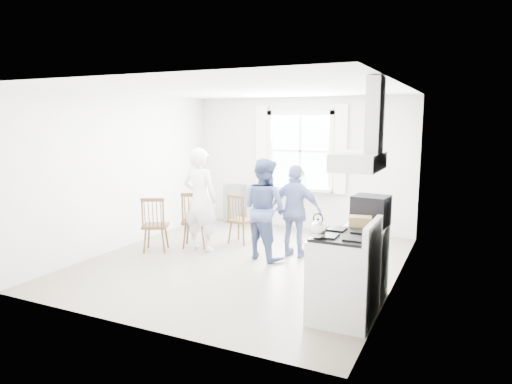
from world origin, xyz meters
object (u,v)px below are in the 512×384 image
at_px(windsor_chair_b, 238,214).
at_px(windsor_chair_c, 154,219).
at_px(low_cabinet, 364,262).
at_px(person_left, 200,200).
at_px(gas_stove, 344,276).
at_px(stereo_stack, 371,211).
at_px(windsor_chair_a, 194,214).
at_px(person_mid, 264,209).
at_px(person_right, 295,211).

height_order(windsor_chair_b, windsor_chair_c, windsor_chair_c).
relative_size(low_cabinet, person_left, 0.52).
bearing_deg(gas_stove, windsor_chair_c, 161.53).
relative_size(low_cabinet, windsor_chair_b, 1.01).
xyz_separation_m(stereo_stack, windsor_chair_a, (-3.11, 0.88, -0.49)).
xyz_separation_m(low_cabinet, person_mid, (-1.77, 0.95, 0.34)).
bearing_deg(person_left, low_cabinet, 163.82).
height_order(stereo_stack, person_left, person_left).
bearing_deg(windsor_chair_a, person_mid, 0.16).
height_order(low_cabinet, stereo_stack, stereo_stack).
relative_size(windsor_chair_a, windsor_chair_c, 1.05).
bearing_deg(person_left, windsor_chair_a, -18.07).
bearing_deg(windsor_chair_a, stereo_stack, -15.75).
relative_size(gas_stove, stereo_stack, 2.53).
bearing_deg(windsor_chair_a, person_right, 10.11).
bearing_deg(gas_stove, person_right, 123.63).
height_order(gas_stove, windsor_chair_a, gas_stove).
relative_size(gas_stove, person_right, 0.76).
distance_m(low_cabinet, windsor_chair_c, 3.56).
xyz_separation_m(gas_stove, windsor_chair_a, (-3.01, 1.65, 0.11)).
xyz_separation_m(windsor_chair_b, person_right, (1.15, -0.23, 0.19)).
bearing_deg(low_cabinet, stereo_stack, 60.01).
relative_size(low_cabinet, windsor_chair_c, 0.97).
relative_size(stereo_stack, person_left, 0.26).
relative_size(low_cabinet, person_mid, 0.57).
relative_size(gas_stove, person_mid, 0.71).
relative_size(gas_stove, windsor_chair_a, 1.16).
xyz_separation_m(person_left, person_right, (1.54, 0.36, -0.12)).
distance_m(low_cabinet, person_right, 1.87).
height_order(person_left, person_right, person_left).
bearing_deg(windsor_chair_c, stereo_stack, -6.22).
bearing_deg(person_mid, windsor_chair_a, 20.40).
height_order(windsor_chair_b, person_mid, person_mid).
relative_size(windsor_chair_c, person_right, 0.63).
bearing_deg(windsor_chair_b, windsor_chair_a, -135.99).
bearing_deg(windsor_chair_a, gas_stove, -28.69).
bearing_deg(windsor_chair_b, person_left, -122.92).
xyz_separation_m(gas_stove, low_cabinet, (0.07, 0.70, -0.03)).
height_order(stereo_stack, person_mid, person_mid).
bearing_deg(stereo_stack, windsor_chair_b, 151.02).
relative_size(stereo_stack, windsor_chair_a, 0.46).
bearing_deg(windsor_chair_c, windsor_chair_b, 45.54).
bearing_deg(low_cabinet, windsor_chair_c, 172.65).
xyz_separation_m(stereo_stack, person_mid, (-1.81, 0.88, -0.29)).
bearing_deg(stereo_stack, gas_stove, -98.02).
xyz_separation_m(windsor_chair_c, person_left, (0.62, 0.43, 0.29)).
height_order(windsor_chair_a, windsor_chair_c, windsor_chair_a).
bearing_deg(windsor_chair_a, windsor_chair_b, 44.01).
height_order(stereo_stack, windsor_chair_b, stereo_stack).
bearing_deg(stereo_stack, person_left, 164.43).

